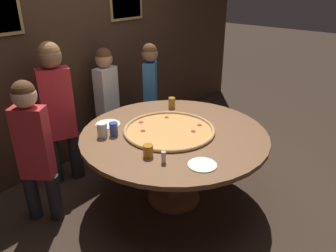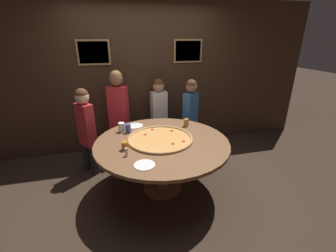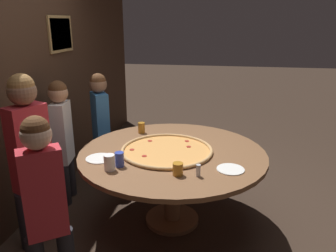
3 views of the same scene
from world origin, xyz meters
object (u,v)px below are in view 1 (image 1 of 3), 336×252
(drink_cup_centre_back, at_px, (114,129))
(drink_cup_far_left, at_px, (102,130))
(diner_far_left, at_px, (34,146))
(diner_side_left, at_px, (150,90))
(drink_cup_front_edge, at_px, (148,151))
(white_plate_left_side, at_px, (108,124))
(giant_pizza, at_px, (169,130))
(diner_centre_back, at_px, (107,97))
(dining_table, at_px, (174,144))
(condiment_shaker, at_px, (164,157))
(diner_far_right, at_px, (57,107))
(drink_cup_beside_pizza, at_px, (172,103))
(white_plate_beside_cup, at_px, (202,165))

(drink_cup_centre_back, bearing_deg, drink_cup_far_left, 146.23)
(diner_far_left, relative_size, diner_side_left, 1.00)
(drink_cup_front_edge, relative_size, drink_cup_far_left, 0.77)
(white_plate_left_side, bearing_deg, giant_pizza, -63.94)
(giant_pizza, distance_m, drink_cup_front_edge, 0.50)
(drink_cup_centre_back, relative_size, white_plate_left_side, 0.52)
(white_plate_left_side, bearing_deg, drink_cup_front_edge, -105.06)
(drink_cup_front_edge, relative_size, diner_centre_back, 0.08)
(dining_table, height_order, diner_side_left, diner_side_left)
(giant_pizza, relative_size, condiment_shaker, 8.77)
(diner_far_right, bearing_deg, drink_cup_front_edge, 114.23)
(dining_table, xyz_separation_m, drink_cup_centre_back, (-0.40, 0.38, 0.18))
(drink_cup_beside_pizza, height_order, white_plate_beside_cup, drink_cup_beside_pizza)
(diner_side_left, bearing_deg, drink_cup_beside_pizza, 28.32)
(diner_centre_back, bearing_deg, condiment_shaker, 55.15)
(drink_cup_centre_back, bearing_deg, drink_cup_beside_pizza, 2.32)
(drink_cup_centre_back, relative_size, diner_far_right, 0.08)
(drink_cup_beside_pizza, relative_size, diner_centre_back, 0.09)
(drink_cup_front_edge, distance_m, diner_centre_back, 1.49)
(giant_pizza, relative_size, white_plate_beside_cup, 3.77)
(drink_cup_beside_pizza, bearing_deg, white_plate_beside_cup, -129.32)
(diner_far_left, height_order, diner_far_right, diner_far_right)
(white_plate_left_side, relative_size, condiment_shaker, 2.46)
(giant_pizza, bearing_deg, diner_centre_back, 78.92)
(drink_cup_front_edge, distance_m, diner_side_left, 1.63)
(drink_cup_centre_back, relative_size, drink_cup_far_left, 0.93)
(dining_table, bearing_deg, drink_cup_centre_back, 136.43)
(dining_table, distance_m, diner_far_left, 1.23)
(dining_table, distance_m, white_plate_beside_cup, 0.62)
(drink_cup_centre_back, bearing_deg, giant_pizza, -40.30)
(drink_cup_front_edge, distance_m, diner_far_left, 0.99)
(drink_cup_centre_back, xyz_separation_m, diner_far_right, (-0.09, 0.74, 0.05))
(white_plate_beside_cup, distance_m, diner_side_left, 1.83)
(drink_cup_centre_back, bearing_deg, diner_far_right, 97.02)
(diner_centre_back, bearing_deg, diner_far_right, -3.33)
(drink_cup_front_edge, bearing_deg, diner_side_left, 42.43)
(dining_table, xyz_separation_m, diner_side_left, (0.73, 0.98, 0.13))
(condiment_shaker, bearing_deg, diner_far_right, 90.81)
(drink_cup_beside_pizza, distance_m, diner_centre_back, 0.83)
(drink_cup_beside_pizza, xyz_separation_m, white_plate_beside_cup, (-0.77, -0.94, -0.05))
(drink_cup_centre_back, relative_size, condiment_shaker, 1.27)
(diner_side_left, bearing_deg, dining_table, 16.76)
(drink_cup_beside_pizza, distance_m, white_plate_beside_cup, 1.22)
(drink_cup_beside_pizza, bearing_deg, condiment_shaker, -143.46)
(giant_pizza, height_order, white_plate_left_side, giant_pizza)
(drink_cup_beside_pizza, height_order, diner_centre_back, diner_centre_back)
(dining_table, relative_size, diner_far_right, 1.14)
(drink_cup_far_left, bearing_deg, dining_table, -42.04)
(white_plate_left_side, height_order, diner_far_left, diner_far_left)
(giant_pizza, distance_m, diner_far_left, 1.18)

